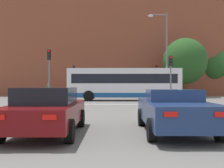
{
  "coord_description": "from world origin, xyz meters",
  "views": [
    {
      "loc": [
        0.27,
        -2.69,
        1.51
      ],
      "look_at": [
        0.02,
        22.28,
        1.62
      ],
      "focal_mm": 45.0,
      "sensor_mm": 36.0,
      "label": 1
    }
  ],
  "objects_px": {
    "car_saloon_left": "(47,110)",
    "traffic_light_near_right": "(171,71)",
    "traffic_light_near_left": "(49,68)",
    "traffic_light_far_left": "(74,76)",
    "street_lamp_junction": "(164,49)",
    "car_roadster_right": "(174,110)",
    "traffic_light_far_right": "(157,75)",
    "pedestrian_waiting": "(49,89)",
    "bus_crossing_lead": "(124,83)"
  },
  "relations": [
    {
      "from": "car_saloon_left",
      "to": "traffic_light_near_right",
      "type": "distance_m",
      "value": 15.79
    },
    {
      "from": "traffic_light_near_left",
      "to": "traffic_light_far_left",
      "type": "xyz_separation_m",
      "value": [
        0.13,
        12.62,
        -0.23
      ]
    },
    {
      "from": "traffic_light_near_right",
      "to": "street_lamp_junction",
      "type": "relative_size",
      "value": 0.46
    },
    {
      "from": "car_saloon_left",
      "to": "car_roadster_right",
      "type": "xyz_separation_m",
      "value": [
        4.02,
        0.34,
        -0.04
      ]
    },
    {
      "from": "traffic_light_far_right",
      "to": "pedestrian_waiting",
      "type": "height_order",
      "value": "traffic_light_far_right"
    },
    {
      "from": "bus_crossing_lead",
      "to": "traffic_light_far_right",
      "type": "height_order",
      "value": "traffic_light_far_right"
    },
    {
      "from": "car_saloon_left",
      "to": "car_roadster_right",
      "type": "bearing_deg",
      "value": 4.02
    },
    {
      "from": "street_lamp_junction",
      "to": "pedestrian_waiting",
      "type": "distance_m",
      "value": 15.69
    },
    {
      "from": "car_saloon_left",
      "to": "bus_crossing_lead",
      "type": "bearing_deg",
      "value": 80.18
    },
    {
      "from": "car_roadster_right",
      "to": "pedestrian_waiting",
      "type": "height_order",
      "value": "pedestrian_waiting"
    },
    {
      "from": "bus_crossing_lead",
      "to": "traffic_light_near_left",
      "type": "relative_size",
      "value": 2.53
    },
    {
      "from": "bus_crossing_lead",
      "to": "traffic_light_near_left",
      "type": "bearing_deg",
      "value": 132.35
    },
    {
      "from": "car_saloon_left",
      "to": "traffic_light_near_right",
      "type": "bearing_deg",
      "value": 63.93
    },
    {
      "from": "traffic_light_near_left",
      "to": "car_saloon_left",
      "type": "bearing_deg",
      "value": -77.03
    },
    {
      "from": "traffic_light_far_right",
      "to": "street_lamp_junction",
      "type": "xyz_separation_m",
      "value": [
        -0.48,
        -7.89,
        2.28
      ]
    },
    {
      "from": "bus_crossing_lead",
      "to": "pedestrian_waiting",
      "type": "bearing_deg",
      "value": 52.89
    },
    {
      "from": "car_saloon_left",
      "to": "bus_crossing_lead",
      "type": "xyz_separation_m",
      "value": [
        3.02,
        19.19,
        0.95
      ]
    },
    {
      "from": "pedestrian_waiting",
      "to": "traffic_light_near_left",
      "type": "bearing_deg",
      "value": 67.48
    },
    {
      "from": "traffic_light_far_right",
      "to": "street_lamp_junction",
      "type": "relative_size",
      "value": 0.48
    },
    {
      "from": "traffic_light_near_right",
      "to": "street_lamp_junction",
      "type": "bearing_deg",
      "value": 87.91
    },
    {
      "from": "bus_crossing_lead",
      "to": "street_lamp_junction",
      "type": "height_order",
      "value": "street_lamp_junction"
    },
    {
      "from": "car_roadster_right",
      "to": "bus_crossing_lead",
      "type": "height_order",
      "value": "bus_crossing_lead"
    },
    {
      "from": "car_saloon_left",
      "to": "traffic_light_far_left",
      "type": "relative_size",
      "value": 1.17
    },
    {
      "from": "car_saloon_left",
      "to": "traffic_light_far_right",
      "type": "relative_size",
      "value": 1.14
    },
    {
      "from": "car_saloon_left",
      "to": "traffic_light_far_right",
      "type": "distance_m",
      "value": 27.17
    },
    {
      "from": "car_roadster_right",
      "to": "traffic_light_far_left",
      "type": "relative_size",
      "value": 1.22
    },
    {
      "from": "car_saloon_left",
      "to": "pedestrian_waiting",
      "type": "relative_size",
      "value": 2.64
    },
    {
      "from": "car_roadster_right",
      "to": "traffic_light_far_right",
      "type": "bearing_deg",
      "value": 82.86
    },
    {
      "from": "traffic_light_near_left",
      "to": "traffic_light_near_right",
      "type": "height_order",
      "value": "traffic_light_near_left"
    },
    {
      "from": "car_saloon_left",
      "to": "traffic_light_near_right",
      "type": "xyz_separation_m",
      "value": [
        6.67,
        14.18,
        1.9
      ]
    },
    {
      "from": "car_roadster_right",
      "to": "traffic_light_near_right",
      "type": "distance_m",
      "value": 14.22
    },
    {
      "from": "car_roadster_right",
      "to": "traffic_light_near_right",
      "type": "bearing_deg",
      "value": 79.28
    },
    {
      "from": "car_saloon_left",
      "to": "bus_crossing_lead",
      "type": "relative_size",
      "value": 0.42
    },
    {
      "from": "bus_crossing_lead",
      "to": "traffic_light_far_left",
      "type": "distance_m",
      "value": 9.3
    },
    {
      "from": "street_lamp_junction",
      "to": "car_roadster_right",
      "type": "bearing_deg",
      "value": -98.91
    },
    {
      "from": "car_roadster_right",
      "to": "traffic_light_near_left",
      "type": "relative_size",
      "value": 1.11
    },
    {
      "from": "traffic_light_near_left",
      "to": "car_roadster_right",
      "type": "bearing_deg",
      "value": -61.65
    },
    {
      "from": "bus_crossing_lead",
      "to": "traffic_light_near_left",
      "type": "height_order",
      "value": "traffic_light_near_left"
    },
    {
      "from": "car_roadster_right",
      "to": "street_lamp_junction",
      "type": "distance_m",
      "value": 18.58
    },
    {
      "from": "car_roadster_right",
      "to": "traffic_light_far_right",
      "type": "distance_m",
      "value": 26.04
    },
    {
      "from": "car_saloon_left",
      "to": "traffic_light_near_right",
      "type": "relative_size",
      "value": 1.19
    },
    {
      "from": "car_saloon_left",
      "to": "traffic_light_near_left",
      "type": "relative_size",
      "value": 1.07
    },
    {
      "from": "traffic_light_far_right",
      "to": "street_lamp_junction",
      "type": "bearing_deg",
      "value": -93.51
    },
    {
      "from": "car_roadster_right",
      "to": "street_lamp_junction",
      "type": "height_order",
      "value": "street_lamp_junction"
    },
    {
      "from": "car_roadster_right",
      "to": "traffic_light_near_right",
      "type": "height_order",
      "value": "traffic_light_near_right"
    },
    {
      "from": "car_roadster_right",
      "to": "pedestrian_waiting",
      "type": "distance_m",
      "value": 27.71
    },
    {
      "from": "traffic_light_far_right",
      "to": "pedestrian_waiting",
      "type": "distance_m",
      "value": 13.54
    },
    {
      "from": "car_saloon_left",
      "to": "pedestrian_waiting",
      "type": "bearing_deg",
      "value": 102.34
    },
    {
      "from": "car_roadster_right",
      "to": "traffic_light_far_right",
      "type": "height_order",
      "value": "traffic_light_far_right"
    },
    {
      "from": "bus_crossing_lead",
      "to": "pedestrian_waiting",
      "type": "xyz_separation_m",
      "value": [
        -9.16,
        6.93,
        -0.65
      ]
    }
  ]
}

